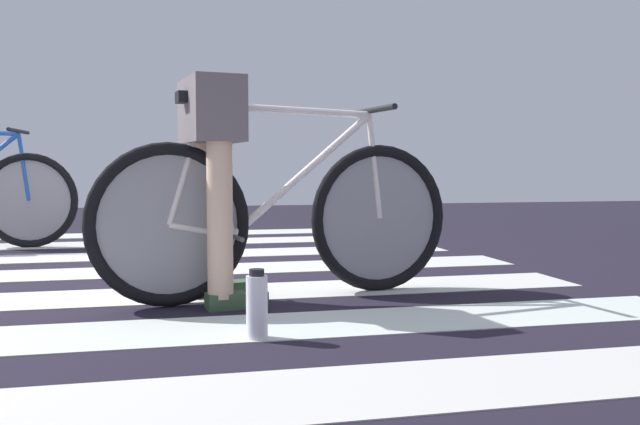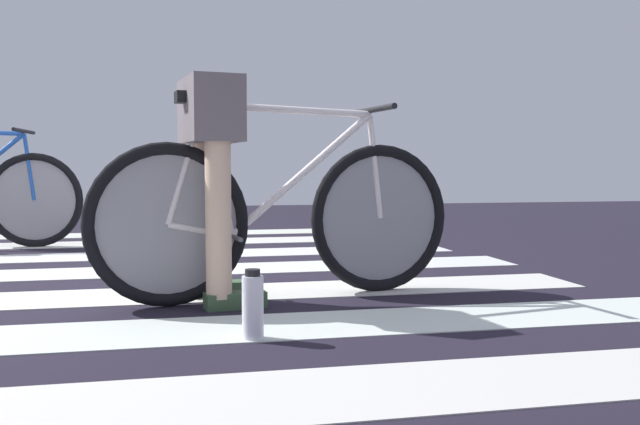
{
  "view_description": "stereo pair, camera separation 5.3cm",
  "coord_description": "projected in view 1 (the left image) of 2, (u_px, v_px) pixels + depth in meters",
  "views": [
    {
      "loc": [
        0.47,
        -3.76,
        0.63
      ],
      "look_at": [
        1.18,
        -0.62,
        0.41
      ],
      "focal_mm": 38.06,
      "sensor_mm": 36.0,
      "label": 1
    },
    {
      "loc": [
        0.52,
        -3.76,
        0.63
      ],
      "look_at": [
        1.18,
        -0.62,
        0.41
      ],
      "focal_mm": 38.06,
      "sensor_mm": 36.0,
      "label": 2
    }
  ],
  "objects": [
    {
      "name": "ground",
      "position": [
        77.0,
        284.0,
        3.6
      ],
      "size": [
        18.0,
        14.0,
        0.02
      ],
      "color": "black"
    },
    {
      "name": "crosswalk_markings",
      "position": [
        69.0,
        285.0,
        3.47
      ],
      "size": [
        5.42,
        5.76,
        0.0
      ],
      "color": "beige",
      "rests_on": "ground"
    },
    {
      "name": "bicycle_1_of_2",
      "position": [
        280.0,
        215.0,
        3.12
      ],
      "size": [
        1.72,
        0.54,
        0.93
      ],
      "rotation": [
        0.0,
        0.0,
        0.16
      ],
      "color": "black",
      "rests_on": "ground"
    },
    {
      "name": "cyclist_1_of_2",
      "position": [
        213.0,
        159.0,
        2.98
      ],
      "size": [
        0.37,
        0.44,
        0.99
      ],
      "rotation": [
        0.0,
        0.0,
        0.16
      ],
      "color": "beige",
      "rests_on": "ground"
    },
    {
      "name": "water_bottle",
      "position": [
        257.0,
        306.0,
        2.39
      ],
      "size": [
        0.08,
        0.08,
        0.25
      ],
      "color": "white",
      "rests_on": "ground"
    }
  ]
}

